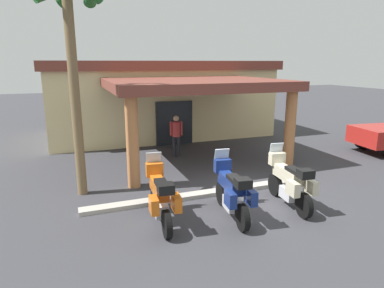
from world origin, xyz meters
TOP-DOWN VIEW (x-y plane):
  - ground_plane at (0.00, 0.00)m, footprint 80.00×80.00m
  - motel_building at (0.03, 9.71)m, footprint 11.80×11.63m
  - motorcycle_orange at (-2.87, -0.73)m, footprint 0.74×2.21m
  - motorcycle_blue at (-1.07, -1.04)m, footprint 0.78×2.21m
  - motorcycle_cream at (0.73, -1.00)m, footprint 0.77×2.21m
  - pedestrian at (-0.59, 4.93)m, footprint 0.51×0.32m
  - palm_tree_roadside at (-4.55, 2.00)m, footprint 1.96×2.08m
  - curb_strip at (-1.07, 0.51)m, footprint 7.40×0.36m

SIDE VIEW (x-z plane):
  - ground_plane at x=0.00m, z-range 0.00..0.00m
  - curb_strip at x=-1.07m, z-range 0.00..0.12m
  - motorcycle_orange at x=-2.87m, z-range -0.11..1.50m
  - motorcycle_blue at x=-1.07m, z-range -0.11..1.50m
  - motorcycle_cream at x=0.73m, z-range -0.11..1.50m
  - pedestrian at x=-0.59m, z-range 0.14..1.89m
  - motel_building at x=0.03m, z-range 0.07..4.03m
  - palm_tree_roadside at x=-4.55m, z-range 1.71..8.10m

